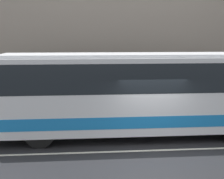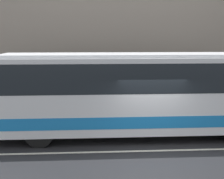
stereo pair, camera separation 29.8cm
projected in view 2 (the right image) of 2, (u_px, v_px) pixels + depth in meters
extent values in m
plane|color=#262628|center=(154.00, 151.00, 11.14)|extent=(60.00, 60.00, 0.00)
cube|color=gray|center=(134.00, 113.00, 16.34)|extent=(60.00, 2.58, 0.14)
cube|color=#2D2B28|center=(131.00, 85.00, 17.37)|extent=(60.00, 0.06, 2.80)
cube|color=beige|center=(154.00, 151.00, 11.14)|extent=(54.00, 0.14, 0.01)
cube|color=silver|center=(128.00, 93.00, 12.51)|extent=(11.57, 2.46, 2.91)
cube|color=#1972BF|center=(127.00, 115.00, 12.66)|extent=(11.51, 2.49, 0.45)
cube|color=black|center=(128.00, 75.00, 12.39)|extent=(11.22, 2.48, 1.10)
cube|color=silver|center=(128.00, 55.00, 12.25)|extent=(9.83, 2.09, 0.12)
cylinder|color=black|center=(217.00, 115.00, 14.04)|extent=(1.09, 0.28, 1.09)
cylinder|color=black|center=(39.00, 133.00, 11.45)|extent=(1.09, 0.28, 1.09)
cylinder|color=black|center=(47.00, 118.00, 13.56)|extent=(1.09, 0.28, 1.09)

